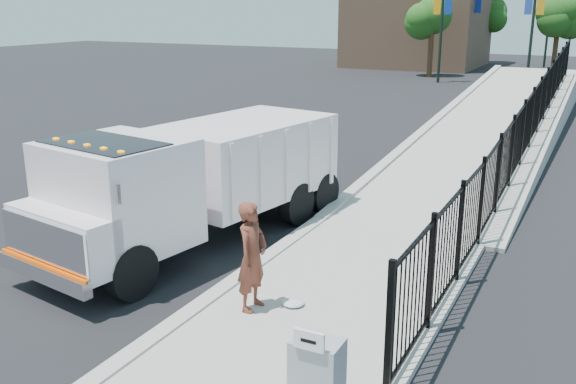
% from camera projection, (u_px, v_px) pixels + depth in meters
% --- Properties ---
extents(ground, '(120.00, 120.00, 0.00)m').
position_uv_depth(ground, '(230.00, 290.00, 11.40)').
color(ground, black).
rests_on(ground, ground).
extents(sidewalk, '(3.55, 12.00, 0.12)m').
position_uv_depth(sidewalk, '(273.00, 368.00, 8.84)').
color(sidewalk, '#9E998E').
rests_on(sidewalk, ground).
extents(curb, '(0.30, 12.00, 0.16)m').
position_uv_depth(curb, '(160.00, 336.00, 9.66)').
color(curb, '#ADAAA3').
rests_on(curb, ground).
extents(ramp, '(3.95, 24.06, 3.19)m').
position_uv_depth(ramp, '(500.00, 138.00, 24.21)').
color(ramp, '#9E998E').
rests_on(ramp, ground).
extents(iron_fence, '(0.10, 28.00, 1.80)m').
position_uv_depth(iron_fence, '(529.00, 137.00, 19.91)').
color(iron_fence, black).
rests_on(iron_fence, ground).
extents(truck, '(3.62, 7.81, 2.57)m').
position_uv_depth(truck, '(192.00, 177.00, 13.25)').
color(truck, black).
rests_on(truck, ground).
extents(worker, '(0.44, 0.66, 1.81)m').
position_uv_depth(worker, '(252.00, 256.00, 10.21)').
color(worker, brown).
rests_on(worker, sidewalk).
extents(arrow_sign, '(0.35, 0.04, 0.22)m').
position_uv_depth(arrow_sign, '(309.00, 340.00, 6.75)').
color(arrow_sign, white).
rests_on(arrow_sign, utility_cabinet).
extents(debris, '(0.37, 0.37, 0.09)m').
position_uv_depth(debris, '(293.00, 303.00, 10.54)').
color(debris, silver).
rests_on(debris, sidewalk).
extents(light_pole_0, '(3.77, 0.22, 8.00)m').
position_uv_depth(light_pole_0, '(447.00, 13.00, 40.08)').
color(light_pole_0, black).
rests_on(light_pole_0, ground).
extents(light_pole_1, '(3.78, 0.22, 8.00)m').
position_uv_depth(light_pole_1, '(529.00, 13.00, 39.68)').
color(light_pole_1, black).
rests_on(light_pole_1, ground).
extents(light_pole_2, '(3.77, 0.22, 8.00)m').
position_uv_depth(light_pole_2, '(477.00, 11.00, 46.75)').
color(light_pole_2, black).
rests_on(light_pole_2, ground).
extents(light_pole_3, '(3.78, 0.22, 8.00)m').
position_uv_depth(light_pole_3, '(546.00, 11.00, 50.25)').
color(light_pole_3, black).
rests_on(light_pole_3, ground).
extents(tree_0, '(2.62, 2.62, 5.31)m').
position_uv_depth(tree_0, '(432.00, 18.00, 43.43)').
color(tree_0, '#382314').
rests_on(tree_0, ground).
extents(tree_1, '(2.55, 2.55, 5.27)m').
position_uv_depth(tree_1, '(559.00, 18.00, 45.43)').
color(tree_1, '#382314').
rests_on(tree_1, ground).
extents(tree_2, '(2.59, 2.59, 5.29)m').
position_uv_depth(tree_2, '(491.00, 15.00, 54.20)').
color(tree_2, '#382314').
rests_on(tree_2, ground).
extents(building, '(10.00, 10.00, 8.00)m').
position_uv_depth(building, '(419.00, 15.00, 51.88)').
color(building, '#8C664C').
rests_on(building, ground).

